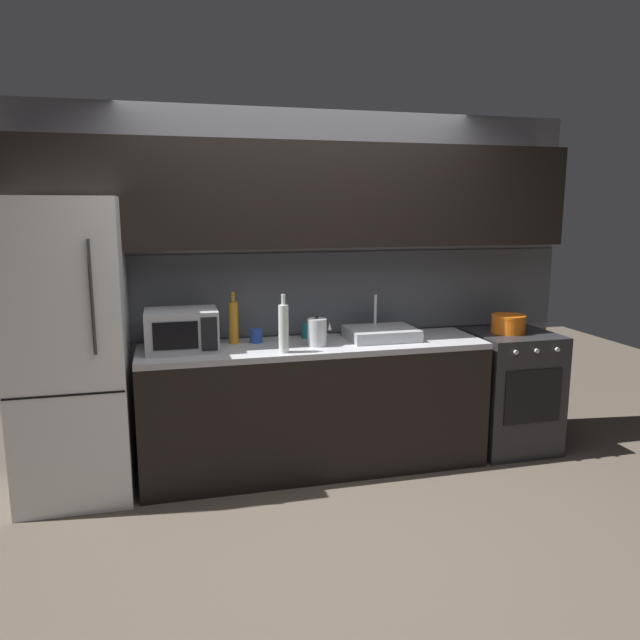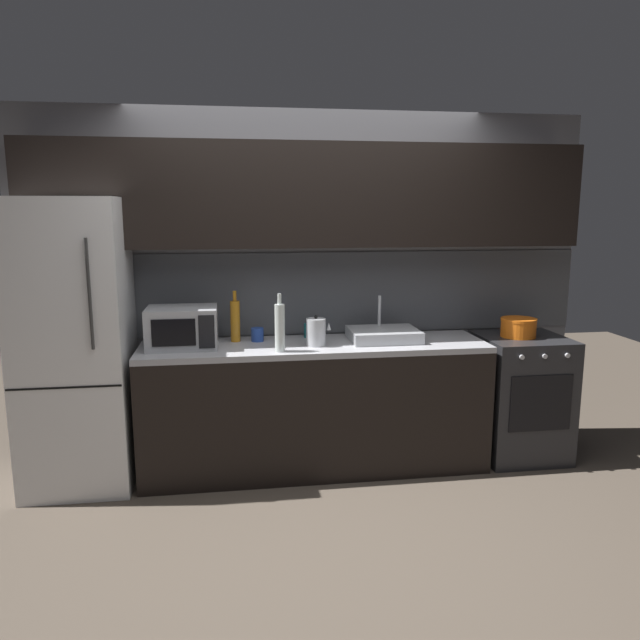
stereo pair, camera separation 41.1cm
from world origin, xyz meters
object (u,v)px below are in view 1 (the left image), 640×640
at_px(refrigerator, 70,351).
at_px(mug_blue, 256,336).
at_px(microwave, 182,330).
at_px(oven_range, 510,390).
at_px(wine_bottle_amber, 233,322).
at_px(kettle, 317,332).
at_px(wine_bottle_clear, 284,328).
at_px(cooking_pot, 508,324).
at_px(mug_teal, 307,331).

xyz_separation_m(refrigerator, mug_blue, (1.18, 0.13, 0.01)).
height_order(refrigerator, microwave, refrigerator).
height_order(oven_range, wine_bottle_amber, wine_bottle_amber).
distance_m(kettle, wine_bottle_clear, 0.30).
relative_size(kettle, wine_bottle_amber, 0.59).
bearing_deg(wine_bottle_clear, oven_range, 6.38).
height_order(refrigerator, cooking_pot, refrigerator).
bearing_deg(kettle, wine_bottle_clear, -151.39).
relative_size(kettle, wine_bottle_clear, 0.55).
distance_m(microwave, wine_bottle_amber, 0.38).
xyz_separation_m(wine_bottle_clear, mug_teal, (0.25, 0.41, -0.11)).
xyz_separation_m(refrigerator, cooking_pot, (3.05, 0.00, 0.03)).
bearing_deg(refrigerator, cooking_pot, 0.00).
relative_size(wine_bottle_amber, cooking_pot, 1.40).
distance_m(wine_bottle_amber, wine_bottle_clear, 0.45).
height_order(kettle, mug_blue, kettle).
relative_size(refrigerator, kettle, 9.03).
relative_size(microwave, mug_blue, 4.89).
height_order(wine_bottle_amber, mug_teal, wine_bottle_amber).
relative_size(kettle, mug_teal, 2.08).
relative_size(refrigerator, mug_teal, 18.75).
xyz_separation_m(kettle, wine_bottle_amber, (-0.54, 0.21, 0.06)).
relative_size(wine_bottle_clear, mug_blue, 4.04).
distance_m(wine_bottle_clear, mug_blue, 0.38).
distance_m(wine_bottle_amber, cooking_pot, 2.03).
bearing_deg(refrigerator, mug_teal, 7.48).
bearing_deg(wine_bottle_amber, mug_teal, 5.77).
distance_m(microwave, cooking_pot, 2.37).
relative_size(oven_range, kettle, 4.32).
distance_m(wine_bottle_amber, mug_teal, 0.54).
bearing_deg(wine_bottle_clear, refrigerator, 171.30).
height_order(mug_teal, cooking_pot, cooking_pot).
xyz_separation_m(wine_bottle_amber, mug_teal, (0.53, 0.05, -0.10)).
relative_size(mug_blue, cooking_pot, 0.37).
bearing_deg(cooking_pot, mug_teal, 172.17).
xyz_separation_m(refrigerator, wine_bottle_amber, (1.03, 0.15, 0.11)).
xyz_separation_m(oven_range, kettle, (-1.52, -0.06, 0.54)).
bearing_deg(oven_range, microwave, 179.53).
height_order(wine_bottle_amber, mug_blue, wine_bottle_amber).
bearing_deg(mug_blue, cooking_pot, -4.05).
relative_size(mug_blue, mug_teal, 0.94).
bearing_deg(mug_teal, microwave, -168.05).
distance_m(mug_blue, cooking_pot, 1.87).
distance_m(wine_bottle_clear, cooking_pot, 1.75).
bearing_deg(oven_range, mug_blue, 176.00).
distance_m(oven_range, cooking_pot, 0.52).
xyz_separation_m(microwave, wine_bottle_amber, (0.35, 0.13, 0.01)).
relative_size(kettle, mug_blue, 2.22).
relative_size(wine_bottle_clear, mug_teal, 3.78).
xyz_separation_m(kettle, cooking_pot, (1.48, 0.06, -0.02)).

